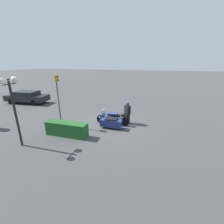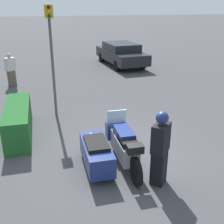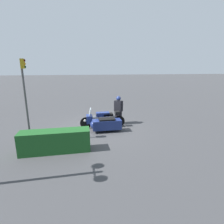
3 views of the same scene
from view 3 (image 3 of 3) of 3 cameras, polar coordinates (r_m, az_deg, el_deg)
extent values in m
plane|color=#424244|center=(10.10, -4.62, -5.23)|extent=(160.00, 160.00, 0.00)
cylinder|color=black|center=(10.02, -8.52, -3.54)|extent=(0.65, 0.10, 0.65)
cylinder|color=black|center=(10.25, 2.34, -2.97)|extent=(0.65, 0.10, 0.65)
cylinder|color=black|center=(9.46, -1.32, -4.91)|extent=(0.51, 0.10, 0.51)
cube|color=#B7B7BC|center=(10.05, -3.04, -2.57)|extent=(1.37, 0.41, 0.45)
cube|color=navy|center=(9.97, -3.06, -0.78)|extent=(0.75, 0.38, 0.24)
cube|color=black|center=(10.01, -1.30, -0.81)|extent=(0.55, 0.38, 0.12)
cube|color=navy|center=(9.96, -7.43, -2.29)|extent=(0.32, 0.54, 0.44)
cube|color=silver|center=(9.86, -7.22, 0.03)|extent=(0.12, 0.52, 0.40)
sphere|color=white|center=(9.97, -8.84, -2.73)|extent=(0.18, 0.18, 0.18)
cube|color=navy|center=(9.41, -1.70, -4.08)|extent=(1.54, 0.61, 0.50)
sphere|color=navy|center=(9.33, -5.68, -4.14)|extent=(0.47, 0.48, 0.47)
cube|color=black|center=(9.32, -1.72, -2.38)|extent=(0.85, 0.51, 0.09)
cube|color=black|center=(10.09, 1.68, -0.28)|extent=(0.24, 0.36, 0.18)
cube|color=black|center=(10.72, 2.09, -1.78)|extent=(0.43, 0.43, 0.80)
cube|color=black|center=(10.54, 2.13, 1.98)|extent=(0.54, 0.53, 0.64)
sphere|color=tan|center=(10.46, 2.15, 4.26)|extent=(0.22, 0.22, 0.22)
sphere|color=navy|center=(10.45, 2.15, 4.47)|extent=(0.27, 0.27, 0.27)
cube|color=#1E5623|center=(7.56, -17.99, -9.08)|extent=(2.77, 0.69, 0.91)
cylinder|color=#4C4C4C|center=(8.58, -26.13, 1.38)|extent=(0.09, 0.09, 3.33)
cube|color=#B79319|center=(8.40, -27.17, 13.88)|extent=(0.15, 0.27, 0.40)
sphere|color=#410707|center=(8.39, -26.79, 14.82)|extent=(0.11, 0.11, 0.11)
sphere|color=orange|center=(8.39, -26.69, 13.94)|extent=(0.11, 0.11, 0.11)
sphere|color=#07350F|center=(8.39, -26.59, 13.05)|extent=(0.11, 0.11, 0.11)
camera|label=1|loc=(4.56, 92.35, 15.54)|focal=24.00mm
camera|label=2|loc=(10.58, 33.39, 14.42)|focal=45.00mm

